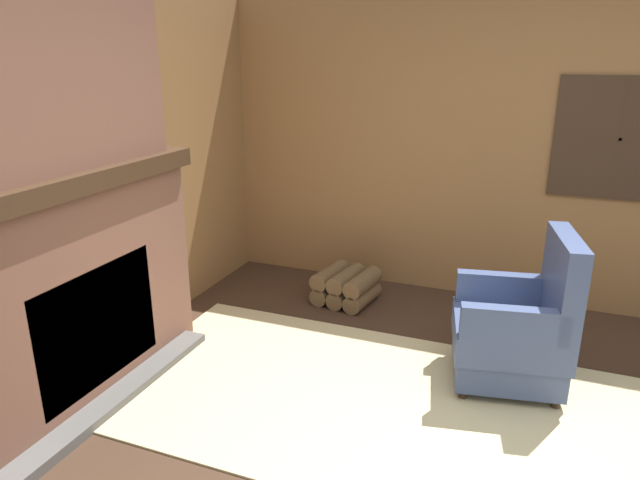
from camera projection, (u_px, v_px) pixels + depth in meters
The scene contains 9 objects.
wood_panel_wall_left at pixel (32, 195), 3.17m from camera, with size 0.06×5.35×2.42m.
wood_panel_wall_back at pixel (517, 153), 4.45m from camera, with size 5.35×0.09×2.42m.
fireplace_hearth at pixel (74, 290), 3.26m from camera, with size 0.55×1.88×1.36m.
chimney_breast at pixel (40, 70), 2.89m from camera, with size 0.30×1.57×1.04m.
area_rug at pixel (424, 412), 3.26m from camera, with size 3.76×1.69×0.01m.
armchair at pixel (517, 331), 3.46m from camera, with size 0.76×0.73×0.97m.
firewood_stack at pixel (346, 286), 4.68m from camera, with size 0.51×0.49×0.28m.
storage_case at pixel (85, 152), 3.28m from camera, with size 0.13×0.28×0.13m.
decorative_plate_on_mantel at pixel (37, 151), 2.99m from camera, with size 0.06×0.23×0.23m.
Camera 1 is at (0.22, -2.28, 1.97)m, focal length 32.00 mm.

